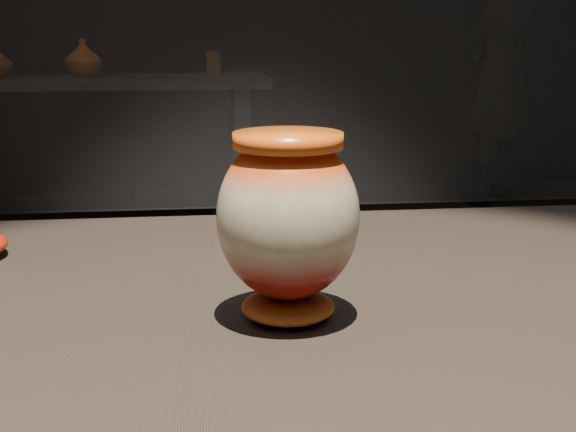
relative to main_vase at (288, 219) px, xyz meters
name	(u,v)px	position (x,y,z in m)	size (l,w,h in m)	color
main_vase	(288,219)	(0.00, 0.00, 0.00)	(0.14, 0.14, 0.18)	maroon
back_shelf	(82,127)	(-0.67, 3.69, -0.36)	(2.00, 0.60, 0.90)	black
back_vase_mid	(83,58)	(-0.64, 3.71, 0.00)	(0.19, 0.19, 0.20)	maroon
back_vase_right	(214,64)	(0.04, 3.68, -0.03)	(0.08, 0.08, 0.13)	brown
visitor	(502,77)	(1.93, 4.36, -0.16)	(0.61, 0.40, 1.68)	black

